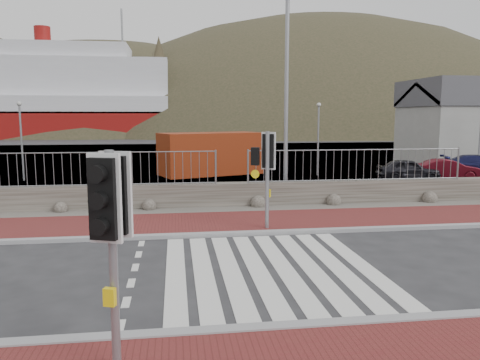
{
  "coord_description": "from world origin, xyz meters",
  "views": [
    {
      "loc": [
        -2.06,
        -9.85,
        3.38
      ],
      "look_at": [
        -0.27,
        3.0,
        1.6
      ],
      "focal_mm": 35.0,
      "sensor_mm": 36.0,
      "label": 1
    }
  ],
  "objects": [
    {
      "name": "ground",
      "position": [
        0.0,
        0.0,
        0.0
      ],
      "size": [
        220.0,
        220.0,
        0.0
      ],
      "primitive_type": "plane",
      "color": "#28282B",
      "rests_on": "ground"
    },
    {
      "name": "stone_wall",
      "position": [
        0.0,
        7.3,
        0.45
      ],
      "size": [
        40.0,
        0.6,
        0.9
      ],
      "primitive_type": "cube",
      "color": "#48433B",
      "rests_on": "ground"
    },
    {
      "name": "ferry",
      "position": [
        -24.65,
        67.9,
        5.36
      ],
      "size": [
        50.0,
        16.0,
        20.0
      ],
      "color": "maroon",
      "rests_on": "ground"
    },
    {
      "name": "traffic_signal_far",
      "position": [
        0.56,
        3.5,
        2.13
      ],
      "size": [
        0.72,
        0.47,
        2.94
      ],
      "rotation": [
        0.0,
        0.0,
        2.72
      ],
      "color": "gray",
      "rests_on": "ground"
    },
    {
      "name": "kerb_near",
      "position": [
        0.0,
        -3.0,
        0.05
      ],
      "size": [
        40.0,
        0.25,
        0.12
      ],
      "primitive_type": "cube",
      "color": "gray",
      "rests_on": "ground"
    },
    {
      "name": "quay",
      "position": [
        0.0,
        27.9,
        0.0
      ],
      "size": [
        120.0,
        40.0,
        0.5
      ],
      "primitive_type": "cube",
      "color": "#4C4C4F",
      "rests_on": "ground"
    },
    {
      "name": "gravel_strip",
      "position": [
        0.0,
        6.5,
        0.03
      ],
      "size": [
        40.0,
        1.5,
        0.06
      ],
      "primitive_type": "cube",
      "color": "#59544C",
      "rests_on": "ground"
    },
    {
      "name": "water",
      "position": [
        0.0,
        62.9,
        0.0
      ],
      "size": [
        220.0,
        50.0,
        0.05
      ],
      "primitive_type": "cube",
      "color": "#3F4C54",
      "rests_on": "ground"
    },
    {
      "name": "zebra_crossing",
      "position": [
        -0.0,
        0.0,
        0.01
      ],
      "size": [
        4.62,
        5.6,
        0.01
      ],
      "color": "silver",
      "rests_on": "ground"
    },
    {
      "name": "car_b",
      "position": [
        12.35,
        13.16,
        0.55
      ],
      "size": [
        3.49,
        1.86,
        1.09
      ],
      "primitive_type": "imported",
      "rotation": [
        0.0,
        0.0,
        1.35
      ],
      "color": "#4F0B15",
      "rests_on": "ground"
    },
    {
      "name": "traffic_signal_near",
      "position": [
        -2.87,
        -3.92,
        2.13
      ],
      "size": [
        0.48,
        0.38,
        2.96
      ],
      "rotation": [
        0.0,
        0.0,
        -0.35
      ],
      "color": "gray",
      "rests_on": "ground"
    },
    {
      "name": "hills_backdrop",
      "position": [
        6.74,
        87.9,
        -23.05
      ],
      "size": [
        254.0,
        90.0,
        100.0
      ],
      "color": "#2C2F1C",
      "rests_on": "ground"
    },
    {
      "name": "streetlight",
      "position": [
        2.4,
        8.13,
        5.09
      ],
      "size": [
        1.91,
        0.54,
        9.05
      ],
      "rotation": [
        0.0,
        0.0,
        0.19
      ],
      "color": "gray",
      "rests_on": "ground"
    },
    {
      "name": "shipping_container",
      "position": [
        -0.02,
        17.27,
        1.21
      ],
      "size": [
        6.27,
        4.26,
        2.41
      ],
      "primitive_type": "cube",
      "rotation": [
        0.0,
        0.0,
        0.35
      ],
      "color": "maroon",
      "rests_on": "ground"
    },
    {
      "name": "sidewalk_far",
      "position": [
        0.0,
        4.5,
        0.04
      ],
      "size": [
        40.0,
        3.0,
        0.08
      ],
      "primitive_type": "cube",
      "color": "maroon",
      "rests_on": "ground"
    },
    {
      "name": "car_a",
      "position": [
        10.24,
        13.44,
        0.55
      ],
      "size": [
        3.4,
        1.73,
        1.11
      ],
      "primitive_type": "imported",
      "rotation": [
        0.0,
        0.0,
        1.44
      ],
      "color": "black",
      "rests_on": "ground"
    },
    {
      "name": "kerb_far",
      "position": [
        0.0,
        3.0,
        0.05
      ],
      "size": [
        40.0,
        0.25,
        0.12
      ],
      "primitive_type": "cube",
      "color": "gray",
      "rests_on": "ground"
    },
    {
      "name": "railing",
      "position": [
        0.0,
        7.15,
        1.82
      ],
      "size": [
        18.07,
        0.07,
        1.22
      ],
      "color": "gray",
      "rests_on": "stone_wall"
    }
  ]
}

